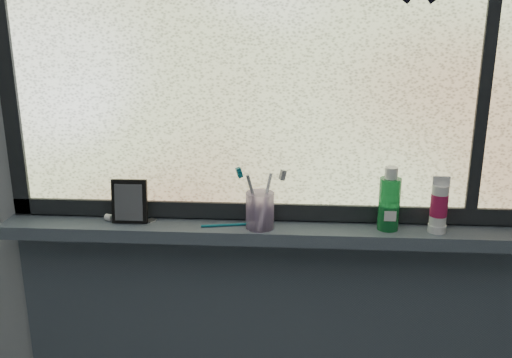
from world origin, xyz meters
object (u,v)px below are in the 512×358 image
object	(u,v)px
cream_tube	(439,203)
toothbrush_cup	(260,210)
mouthwash_bottle	(389,199)
vanity_mirror	(130,201)

from	to	relation	value
cream_tube	toothbrush_cup	bearing A→B (deg)	-179.48
toothbrush_cup	mouthwash_bottle	xyz separation A→B (m)	(0.38, 0.02, 0.04)
toothbrush_cup	vanity_mirror	bearing A→B (deg)	177.26
toothbrush_cup	mouthwash_bottle	bearing A→B (deg)	2.44
toothbrush_cup	cream_tube	bearing A→B (deg)	0.52
vanity_mirror	cream_tube	size ratio (longest dim) A/B	1.11
vanity_mirror	mouthwash_bottle	size ratio (longest dim) A/B	0.86
vanity_mirror	mouthwash_bottle	xyz separation A→B (m)	(0.77, -0.00, 0.03)
vanity_mirror	toothbrush_cup	distance (m)	0.40
vanity_mirror	cream_tube	world-z (taller)	cream_tube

